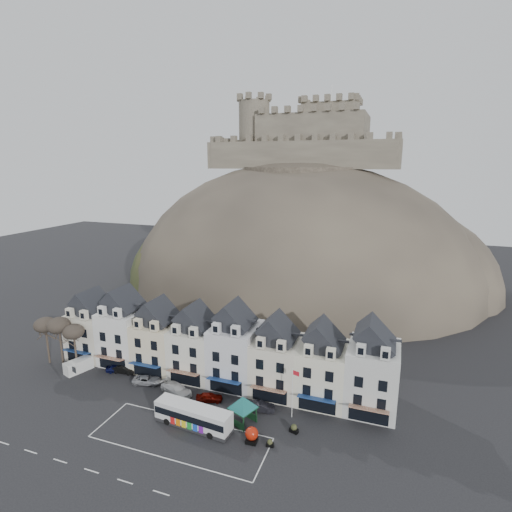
% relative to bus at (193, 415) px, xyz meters
% --- Properties ---
extents(ground, '(300.00, 300.00, 0.00)m').
position_rel_bus_xyz_m(ground, '(-2.49, -3.71, -1.65)').
color(ground, black).
rests_on(ground, ground).
extents(coach_bay_markings, '(22.00, 7.50, 0.01)m').
position_rel_bus_xyz_m(coach_bay_markings, '(-0.49, -2.46, -1.65)').
color(coach_bay_markings, silver).
rests_on(coach_bay_markings, ground).
extents(townhouse_terrace, '(54.40, 9.35, 11.80)m').
position_rel_bus_xyz_m(townhouse_terrace, '(-2.35, 12.26, 3.65)').
color(townhouse_terrace, beige).
rests_on(townhouse_terrace, ground).
extents(castle_hill, '(100.00, 76.00, 68.00)m').
position_rel_bus_xyz_m(castle_hill, '(-1.24, 65.24, -1.54)').
color(castle_hill, '#332D27').
rests_on(castle_hill, ground).
extents(castle, '(50.20, 22.20, 22.00)m').
position_rel_bus_xyz_m(castle, '(-1.98, 72.22, 38.55)').
color(castle, brown).
rests_on(castle, ground).
extents(tree_left_far, '(3.61, 3.61, 8.24)m').
position_rel_bus_xyz_m(tree_left_far, '(-31.49, 6.79, 5.25)').
color(tree_left_far, '#342B21').
rests_on(tree_left_far, ground).
extents(tree_left_mid, '(3.78, 3.78, 8.64)m').
position_rel_bus_xyz_m(tree_left_mid, '(-28.49, 6.79, 5.59)').
color(tree_left_mid, '#342B21').
rests_on(tree_left_mid, ground).
extents(tree_left_near, '(3.43, 3.43, 7.84)m').
position_rel_bus_xyz_m(tree_left_near, '(-25.49, 6.79, 4.91)').
color(tree_left_near, '#342B21').
rests_on(tree_left_near, ground).
extents(bus, '(10.74, 3.37, 2.98)m').
position_rel_bus_xyz_m(bus, '(0.00, 0.00, 0.00)').
color(bus, '#262628').
rests_on(bus, ground).
extents(bus_shelter, '(5.65, 5.65, 3.85)m').
position_rel_bus_xyz_m(bus_shelter, '(5.77, 2.90, 1.34)').
color(bus_shelter, black).
rests_on(bus_shelter, ground).
extents(red_buoy, '(1.62, 1.62, 2.00)m').
position_rel_bus_xyz_m(red_buoy, '(8.15, -0.21, -0.63)').
color(red_buoy, black).
rests_on(red_buoy, ground).
extents(flagpole, '(1.00, 0.37, 7.20)m').
position_rel_bus_xyz_m(flagpole, '(11.59, 6.26, 2.46)').
color(flagpole, silver).
rests_on(flagpole, ground).
extents(white_van, '(3.15, 4.70, 1.97)m').
position_rel_bus_xyz_m(white_van, '(-24.64, 6.23, -0.66)').
color(white_van, silver).
rests_on(white_van, ground).
extents(planter_west, '(1.24, 0.86, 1.13)m').
position_rel_bus_xyz_m(planter_west, '(12.57, 3.29, -1.10)').
color(planter_west, black).
rests_on(planter_west, ground).
extents(planter_east, '(0.99, 0.66, 0.94)m').
position_rel_bus_xyz_m(planter_east, '(10.51, -0.21, -1.19)').
color(planter_east, black).
rests_on(planter_east, ground).
extents(car_navy, '(3.98, 2.85, 1.26)m').
position_rel_bus_xyz_m(car_navy, '(-18.49, 8.29, -1.02)').
color(car_navy, '#0B0F3A').
rests_on(car_navy, ground).
extents(car_black, '(4.05, 1.72, 1.30)m').
position_rel_bus_xyz_m(car_black, '(-17.29, 8.29, -1.00)').
color(car_black, black).
rests_on(car_black, ground).
extents(car_silver, '(4.70, 3.05, 1.22)m').
position_rel_bus_xyz_m(car_silver, '(-11.81, 6.75, -1.04)').
color(car_silver, '#999BA0').
rests_on(car_silver, ground).
extents(car_white, '(5.79, 3.66, 1.56)m').
position_rel_bus_xyz_m(car_white, '(-6.05, 5.85, -0.87)').
color(car_white, silver).
rests_on(car_white, ground).
extents(car_maroon, '(4.09, 2.77, 1.29)m').
position_rel_bus_xyz_m(car_maroon, '(-0.61, 5.79, -1.00)').
color(car_maroon, '#5D0B05').
rests_on(car_maroon, ground).
extents(car_charcoal, '(4.26, 2.31, 1.33)m').
position_rel_bus_xyz_m(car_charcoal, '(7.05, 6.13, -0.98)').
color(car_charcoal, black).
rests_on(car_charcoal, ground).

